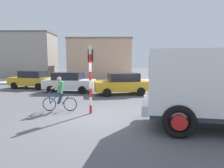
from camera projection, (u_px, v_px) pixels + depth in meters
name	position (u px, v px, depth m)	size (l,w,h in m)	color
ground_plane	(98.00, 117.00, 9.03)	(120.00, 120.00, 0.00)	#56565B
sidewalk_far	(109.00, 82.00, 23.52)	(80.00, 5.00, 0.16)	#ADADA8
truck_foreground	(221.00, 84.00, 7.30)	(5.77, 3.52, 2.90)	white
cyclist	(60.00, 94.00, 10.02)	(1.73, 0.50, 1.72)	black
traffic_light_pole	(90.00, 70.00, 9.49)	(0.24, 0.43, 3.20)	red
car_red_near	(122.00, 84.00, 15.01)	(4.26, 2.48, 1.60)	gold
car_white_mid	(69.00, 82.00, 16.15)	(4.14, 2.15, 1.60)	white
car_far_side	(32.00, 79.00, 18.35)	(4.29, 2.59, 1.60)	gold
pedestrian_near_kerb	(83.00, 78.00, 18.98)	(0.34, 0.22, 1.62)	#2D334C
building_corner_left	(29.00, 55.00, 30.03)	(7.48, 5.12, 6.60)	#9E9389
building_mid_block	(101.00, 59.00, 30.35)	(8.89, 7.63, 5.62)	tan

